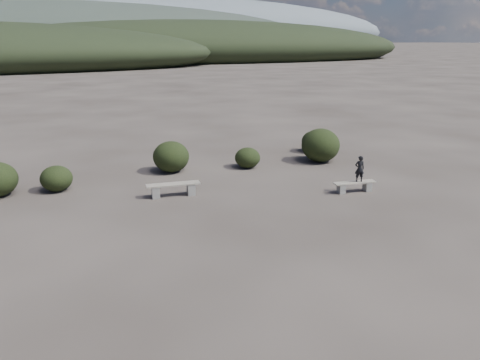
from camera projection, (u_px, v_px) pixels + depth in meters
name	position (u px, v px, depth m)	size (l,w,h in m)	color
ground	(292.00, 257.00, 12.12)	(1200.00, 1200.00, 0.00)	#302A26
bench_left	(173.00, 189.00, 16.69)	(1.94, 0.63, 0.48)	gray
bench_right	(354.00, 186.00, 17.15)	(1.62, 0.55, 0.40)	gray
seated_person	(360.00, 169.00, 17.00)	(0.35, 0.23, 0.97)	black
shrub_a	(56.00, 178.00, 17.25)	(1.16, 1.16, 0.95)	black
shrub_b	(171.00, 157.00, 19.70)	(1.52, 1.52, 1.31)	black
shrub_c	(247.00, 158.00, 20.40)	(1.11, 1.11, 0.89)	black
shrub_d	(321.00, 145.00, 21.33)	(1.74, 1.74, 1.52)	black
shrub_e	(314.00, 141.00, 23.27)	(1.26, 1.26, 1.05)	black
mountain_ridges	(28.00, 30.00, 304.70)	(500.00, 400.00, 56.00)	black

